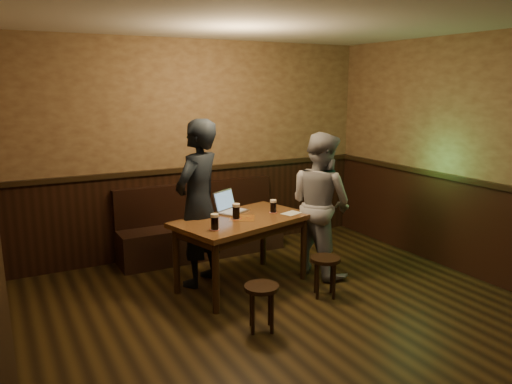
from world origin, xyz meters
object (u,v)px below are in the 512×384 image
Objects in this scene: pub_table at (242,227)px; person_grey at (320,204)px; stool_right at (325,265)px; person_suit at (198,203)px; bench at (202,232)px; stool_left at (261,294)px; pint_mid at (236,211)px; pint_left at (215,222)px; pint_right at (273,206)px; laptop at (229,207)px.

pub_table is 0.97× the size of person_grey.
person_grey is (0.35, 0.60, 0.50)m from stool_right.
person_grey is (1.38, -0.38, -0.09)m from person_suit.
bench is 2.23m from stool_left.
person_grey reaches higher than pint_mid.
pint_right is (0.87, 0.32, -0.01)m from pint_left.
stool_left is 2.62× the size of pint_left.
pint_right is at bearing 20.17° from pint_left.
stool_left is at bearing -103.41° from pint_mid.
person_suit is at bearing 64.52° from person_grey.
stool_left is at bearing -79.98° from pint_left.
pint_right reaches higher than pub_table.
pint_left reaches higher than pint_right.
laptop is at bearing 53.30° from pint_left.
bench is 5.07× the size of stool_left.
person_grey reaches higher than stool_left.
bench is 1.35m from pint_right.
pint_mid reaches higher than stool_left.
pint_right is 0.51m from laptop.
stool_right is 0.26× the size of person_grey.
person_suit reaches higher than pub_table.
pint_mid is at bearing 165.89° from pub_table.
pub_table is at bearing 133.98° from stool_right.
pint_mid is 0.09× the size of person_suit.
stool_left is 0.23× the size of person_suit.
pint_left is at bearing 87.98° from person_grey.
bench is at bearing 28.21° from person_grey.
pint_left is 0.92m from pint_right.
laptop reaches higher than stool_left.
bench is 1.18× the size of person_suit.
pint_mid is (-0.07, -0.00, 0.19)m from pub_table.
pub_table is at bearing -116.79° from laptop.
stool_left is 1.02m from stool_right.
pint_mid is at bearing 137.09° from stool_right.
stool_right is 1.00× the size of laptop.
bench reaches higher than pub_table.
pint_mid reaches higher than stool_right.
pint_right is (0.42, -1.15, 0.55)m from bench.
stool_right is at bearing -42.91° from pint_mid.
bench is 1.70m from person_grey.
stool_right is 2.52× the size of pint_mid.
stool_right is at bearing -20.11° from pint_left.
laptop is at bearing -90.62° from bench.
person_suit reaches higher than bench.
pub_table is at bearing 72.77° from stool_left.
bench is 1.30× the size of person_grey.
person_suit reaches higher than pint_right.
stool_right is (0.96, 0.34, -0.00)m from stool_left.
bench is at bearing 109.07° from stool_right.
stool_right is 0.23× the size of person_suit.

